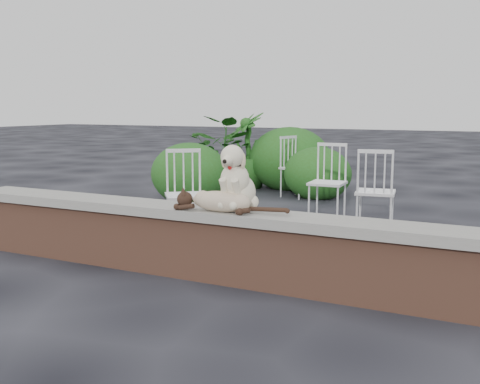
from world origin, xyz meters
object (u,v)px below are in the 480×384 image
at_px(dog, 238,176).
at_px(chair_b, 327,182).
at_px(chair_c, 376,190).
at_px(potted_plant_a, 226,153).
at_px(cat, 221,200).
at_px(potted_plant_b, 247,150).
at_px(chair_e, 298,167).
at_px(chair_a, 186,194).

height_order(dog, chair_b, dog).
xyz_separation_m(chair_c, potted_plant_a, (-3.02, 2.16, 0.15)).
bearing_deg(cat, potted_plant_b, 110.58).
bearing_deg(chair_e, potted_plant_b, 81.38).
height_order(dog, cat, dog).
relative_size(chair_e, chair_c, 1.00).
distance_m(chair_b, chair_c, 0.86).
bearing_deg(potted_plant_a, chair_b, -36.06).
xyz_separation_m(chair_e, potted_plant_b, (-1.14, 0.58, 0.18)).
distance_m(chair_b, chair_a, 1.94).
distance_m(chair_a, potted_plant_a, 3.54).
bearing_deg(potted_plant_b, chair_b, -44.24).
relative_size(chair_e, chair_a, 1.00).
bearing_deg(potted_plant_a, dog, -61.17).
bearing_deg(chair_a, potted_plant_b, 67.71).
bearing_deg(potted_plant_a, cat, -62.76).
bearing_deg(potted_plant_a, chair_c, -35.60).
bearing_deg(chair_b, potted_plant_a, 141.58).
height_order(cat, chair_e, chair_e).
bearing_deg(potted_plant_b, potted_plant_a, -124.69).
bearing_deg(chair_a, chair_b, 19.14).
bearing_deg(chair_e, potted_plant_a, 98.40).
relative_size(chair_b, potted_plant_a, 0.76).
xyz_separation_m(cat, chair_e, (-0.98, 4.33, -0.20)).
xyz_separation_m(chair_e, potted_plant_a, (-1.37, 0.24, 0.15)).
height_order(chair_b, chair_c, same).
xyz_separation_m(cat, chair_c, (0.67, 2.40, -0.20)).
bearing_deg(chair_a, dog, -80.99).
height_order(chair_b, potted_plant_b, potted_plant_b).
relative_size(dog, chair_c, 0.57).
xyz_separation_m(cat, potted_plant_a, (-2.35, 4.57, -0.05)).
bearing_deg(potted_plant_b, cat, -66.66).
bearing_deg(potted_plant_a, chair_a, -69.30).
bearing_deg(potted_plant_b, chair_e, -26.95).
xyz_separation_m(cat, chair_a, (-1.10, 1.25, -0.20)).
bearing_deg(chair_e, chair_b, -128.66).
height_order(chair_c, potted_plant_a, potted_plant_a).
distance_m(dog, cat, 0.24).
bearing_deg(chair_b, chair_a, -125.37).
height_order(chair_b, chair_a, same).
height_order(cat, chair_b, chair_b).
height_order(cat, potted_plant_a, potted_plant_a).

